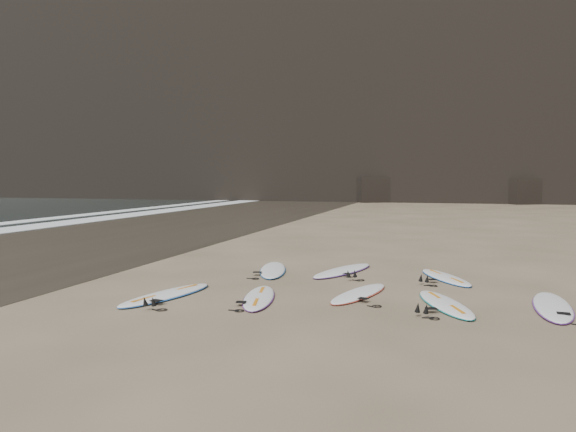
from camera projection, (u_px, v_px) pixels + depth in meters
name	position (u px, v px, depth m)	size (l,w,h in m)	color
ground	(379.00, 299.00, 11.61)	(240.00, 240.00, 0.00)	#897559
wet_sand	(109.00, 234.00, 24.72)	(12.00, 200.00, 0.01)	#383026
foam_near	(6.00, 230.00, 26.20)	(2.20, 200.00, 0.05)	white
surfboard_0	(167.00, 294.00, 11.83)	(0.66, 2.73, 0.10)	white
surfboard_1	(259.00, 297.00, 11.57)	(0.58, 2.43, 0.09)	white
surfboard_2	(359.00, 293.00, 11.98)	(0.59, 2.45, 0.09)	white
surfboard_3	(445.00, 303.00, 10.99)	(0.61, 2.53, 0.09)	white
surfboard_4	(552.00, 306.00, 10.77)	(0.66, 2.73, 0.10)	white
surfboard_5	(273.00, 269.00, 15.00)	(0.65, 2.70, 0.10)	white
surfboard_6	(343.00, 270.00, 14.87)	(0.67, 2.79, 0.10)	white
surfboard_7	(445.00, 277.00, 13.89)	(0.59, 2.45, 0.09)	white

